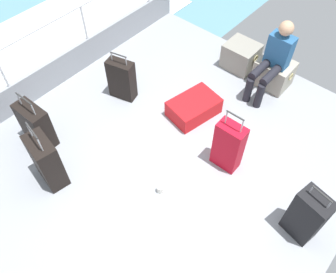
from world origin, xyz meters
TOP-DOWN VIEW (x-y plane):
  - ground_plane at (0.00, 0.00)m, footprint 4.40×5.20m
  - gunwale_port at (-2.17, 0.00)m, footprint 0.06×5.20m
  - railing_port at (-2.17, 0.00)m, footprint 0.04×4.20m
  - sea_wake at (-3.60, 0.00)m, footprint 12.00×12.00m
  - cargo_crate_0 at (-0.30, 2.18)m, footprint 0.53×0.44m
  - cargo_crate_1 at (0.30, 2.16)m, footprint 0.55×0.42m
  - passenger_seated at (0.30, 1.97)m, footprint 0.34×0.66m
  - suitcase_0 at (-1.23, 0.49)m, footprint 0.42×0.28m
  - suitcase_1 at (-0.86, -1.08)m, footprint 0.46×0.31m
  - suitcase_2 at (-0.22, 0.88)m, footprint 0.59×0.76m
  - suitcase_3 at (1.75, 0.27)m, footprint 0.38×0.30m
  - suitcase_4 at (-1.45, -0.82)m, footprint 0.46×0.24m
  - suitcase_5 at (0.62, 0.48)m, footprint 0.35×0.21m
  - paper_cup at (0.27, -0.37)m, footprint 0.08×0.08m

SIDE VIEW (x-z plane):
  - sea_wake at x=-3.60m, z-range -0.35..-0.33m
  - ground_plane at x=0.00m, z-range -0.06..0.00m
  - paper_cup at x=0.27m, z-range 0.00..0.10m
  - suitcase_2 at x=-0.22m, z-range 0.00..0.25m
  - cargo_crate_0 at x=-0.30m, z-range 0.00..0.41m
  - cargo_crate_1 at x=0.30m, z-range 0.00..0.41m
  - gunwale_port at x=-2.17m, z-range 0.00..0.45m
  - suitcase_4 at x=-1.45m, z-range -0.10..0.71m
  - suitcase_0 at x=-1.23m, z-range -0.07..0.69m
  - suitcase_3 at x=1.75m, z-range -0.06..0.77m
  - suitcase_1 at x=-0.86m, z-range -0.11..0.82m
  - suitcase_5 at x=0.62m, z-range -0.10..0.82m
  - passenger_seated at x=0.30m, z-range 0.03..1.14m
  - railing_port at x=-2.17m, z-range 0.27..1.29m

